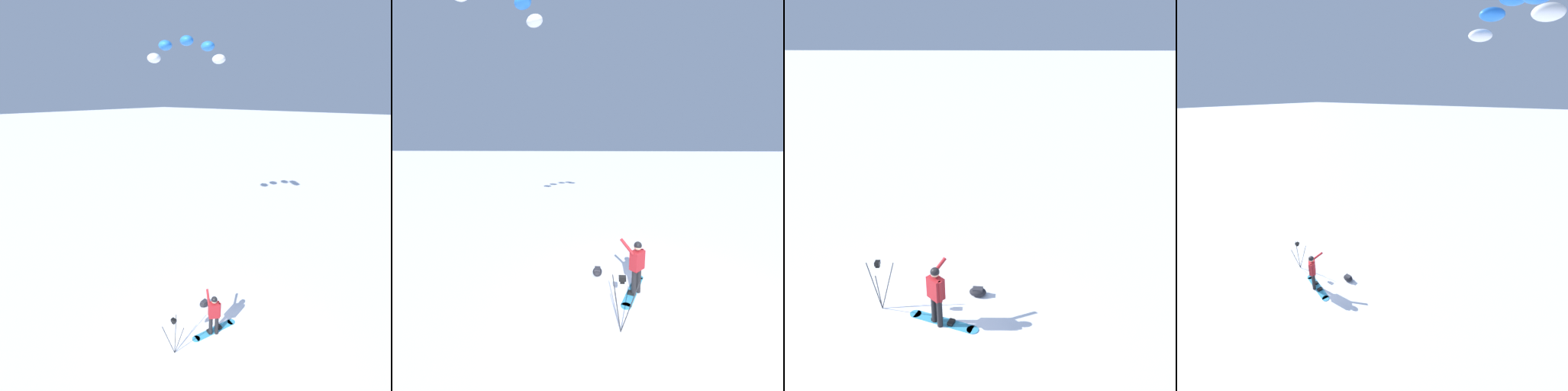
% 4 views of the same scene
% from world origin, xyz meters
% --- Properties ---
extents(ground_plane, '(300.00, 300.00, 0.00)m').
position_xyz_m(ground_plane, '(0.00, 0.00, 0.00)').
color(ground_plane, white).
extents(snowboarder, '(0.48, 0.74, 1.64)m').
position_xyz_m(snowboarder, '(-0.15, -0.34, 0.98)').
color(snowboarder, black).
rests_on(snowboarder, ground_plane).
extents(snowboard, '(1.77, 0.84, 0.10)m').
position_xyz_m(snowboard, '(-0.28, -0.39, 0.02)').
color(snowboard, teal).
rests_on(snowboard, ground_plane).
extents(gear_bag_large, '(0.48, 0.33, 0.25)m').
position_xyz_m(gear_bag_large, '(-1.11, -1.48, 0.13)').
color(gear_bag_large, black).
rests_on(gear_bag_large, ground_plane).
extents(camera_tripod, '(0.72, 0.62, 1.43)m').
position_xyz_m(camera_tripod, '(1.37, -0.88, 1.01)').
color(camera_tripod, '#262628').
rests_on(camera_tripod, ground_plane).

